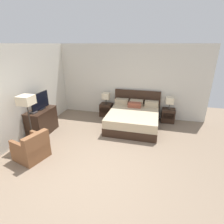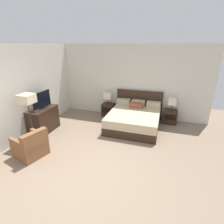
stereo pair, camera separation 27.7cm
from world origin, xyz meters
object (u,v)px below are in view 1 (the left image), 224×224
at_px(nightstand_right, 168,115).
at_px(table_lamp_left, 106,96).
at_px(bed, 133,118).
at_px(floor_lamp, 27,104).
at_px(table_lamp_right, 170,101).
at_px(book_red_cover, 33,112).
at_px(armchair_by_window, 32,149).
at_px(nightstand_left, 106,110).
at_px(dresser, 42,121).
at_px(tv, 40,101).

height_order(nightstand_right, table_lamp_left, table_lamp_left).
height_order(bed, table_lamp_left, bed).
height_order(table_lamp_left, floor_lamp, floor_lamp).
relative_size(bed, table_lamp_left, 4.36).
bearing_deg(floor_lamp, table_lamp_left, 62.37).
xyz_separation_m(table_lamp_right, floor_lamp, (-3.84, -2.70, 0.45)).
xyz_separation_m(nightstand_right, table_lamp_left, (-2.43, 0.00, 0.58)).
bearing_deg(table_lamp_right, book_red_cover, -151.15).
bearing_deg(bed, book_red_cover, -151.57).
xyz_separation_m(book_red_cover, floor_lamp, (0.22, -0.46, 0.45)).
bearing_deg(armchair_by_window, nightstand_left, 72.58).
height_order(table_lamp_right, floor_lamp, floor_lamp).
xyz_separation_m(nightstand_left, floor_lamp, (-1.41, -2.70, 1.03)).
bearing_deg(nightstand_right, table_lamp_left, 179.97).
distance_m(dresser, book_red_cover, 0.51).
distance_m(table_lamp_right, armchair_by_window, 4.77).
xyz_separation_m(dresser, book_red_cover, (-0.02, -0.29, 0.41)).
height_order(table_lamp_right, armchair_by_window, table_lamp_right).
height_order(nightstand_right, armchair_by_window, armchair_by_window).
xyz_separation_m(table_lamp_left, floor_lamp, (-1.41, -2.70, 0.45)).
height_order(table_lamp_left, table_lamp_right, same).
height_order(book_red_cover, floor_lamp, floor_lamp).
height_order(tv, armchair_by_window, tv).
relative_size(tv, armchair_by_window, 0.96).
distance_m(bed, armchair_by_window, 3.40).
xyz_separation_m(book_red_cover, armchair_by_window, (0.62, -1.01, -0.55)).
relative_size(bed, floor_lamp, 1.31).
bearing_deg(tv, table_lamp_right, 25.04).
relative_size(nightstand_left, book_red_cover, 2.66).
xyz_separation_m(armchair_by_window, floor_lamp, (-0.39, 0.55, 1.00)).
bearing_deg(armchair_by_window, tv, 113.68).
xyz_separation_m(dresser, tv, (0.00, 0.06, 0.65)).
relative_size(dresser, tv, 1.28).
relative_size(nightstand_left, table_lamp_left, 1.13).
distance_m(nightstand_right, armchair_by_window, 4.74).
distance_m(table_lamp_right, tv, 4.47).
distance_m(nightstand_left, armchair_by_window, 3.41).
height_order(nightstand_right, floor_lamp, floor_lamp).
bearing_deg(table_lamp_left, dresser, -129.73).
relative_size(table_lamp_right, tv, 0.56).
distance_m(nightstand_right, tv, 4.54).
height_order(bed, floor_lamp, floor_lamp).
relative_size(nightstand_left, nightstand_right, 1.00).
relative_size(table_lamp_right, book_red_cover, 2.35).
height_order(bed, tv, tv).
bearing_deg(table_lamp_left, book_red_cover, -126.18).
bearing_deg(bed, floor_lamp, -142.65).
bearing_deg(bed, table_lamp_left, 150.17).
bearing_deg(book_red_cover, armchair_by_window, -58.54).
xyz_separation_m(nightstand_left, nightstand_right, (2.43, 0.00, 0.00)).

